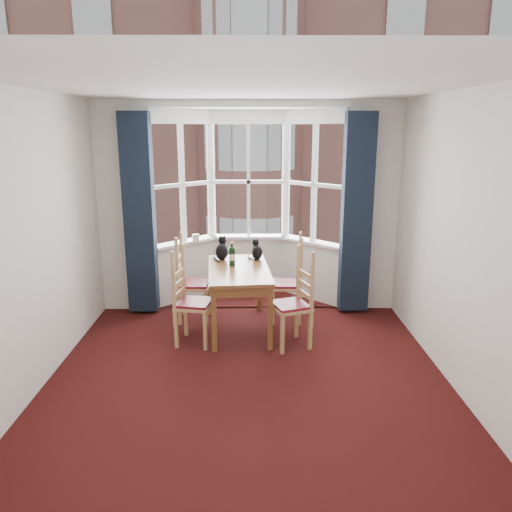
{
  "coord_description": "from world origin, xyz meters",
  "views": [
    {
      "loc": [
        0.04,
        -4.37,
        2.45
      ],
      "look_at": [
        0.09,
        1.05,
        1.05
      ],
      "focal_mm": 35.0,
      "sensor_mm": 36.0,
      "label": 1
    }
  ],
  "objects_px": {
    "chair_right_near": "(297,306)",
    "candle_short": "(197,237)",
    "chair_left_near": "(187,304)",
    "chair_right_far": "(293,285)",
    "cat_left": "(222,250)",
    "dining_table": "(239,276)",
    "chair_left_far": "(187,285)",
    "candle_tall": "(194,238)",
    "wine_bottle": "(232,255)",
    "cat_right": "(257,251)"
  },
  "relations": [
    {
      "from": "cat_right",
      "to": "dining_table",
      "type": "bearing_deg",
      "value": -117.01
    },
    {
      "from": "chair_left_far",
      "to": "candle_tall",
      "type": "distance_m",
      "value": 0.93
    },
    {
      "from": "chair_right_far",
      "to": "candle_short",
      "type": "xyz_separation_m",
      "value": [
        -1.32,
        0.85,
        0.45
      ]
    },
    {
      "from": "chair_right_near",
      "to": "wine_bottle",
      "type": "xyz_separation_m",
      "value": [
        -0.76,
        0.59,
        0.45
      ]
    },
    {
      "from": "chair_right_near",
      "to": "candle_short",
      "type": "relative_size",
      "value": 9.14
    },
    {
      "from": "dining_table",
      "to": "chair_right_near",
      "type": "height_order",
      "value": "chair_right_near"
    },
    {
      "from": "candle_tall",
      "to": "candle_short",
      "type": "bearing_deg",
      "value": 37.91
    },
    {
      "from": "candle_short",
      "to": "chair_right_near",
      "type": "bearing_deg",
      "value": -51.28
    },
    {
      "from": "candle_short",
      "to": "candle_tall",
      "type": "bearing_deg",
      "value": -142.09
    },
    {
      "from": "chair_left_near",
      "to": "chair_right_near",
      "type": "relative_size",
      "value": 1.0
    },
    {
      "from": "chair_right_far",
      "to": "cat_right",
      "type": "height_order",
      "value": "cat_right"
    },
    {
      "from": "chair_left_far",
      "to": "chair_right_near",
      "type": "height_order",
      "value": "same"
    },
    {
      "from": "chair_left_near",
      "to": "chair_right_near",
      "type": "distance_m",
      "value": 1.27
    },
    {
      "from": "dining_table",
      "to": "chair_right_far",
      "type": "bearing_deg",
      "value": 24.04
    },
    {
      "from": "cat_left",
      "to": "chair_right_far",
      "type": "bearing_deg",
      "value": -7.61
    },
    {
      "from": "dining_table",
      "to": "chair_left_far",
      "type": "relative_size",
      "value": 1.53
    },
    {
      "from": "chair_left_near",
      "to": "wine_bottle",
      "type": "bearing_deg",
      "value": 45.56
    },
    {
      "from": "chair_right_near",
      "to": "candle_tall",
      "type": "relative_size",
      "value": 8.84
    },
    {
      "from": "chair_right_far",
      "to": "wine_bottle",
      "type": "height_order",
      "value": "wine_bottle"
    },
    {
      "from": "dining_table",
      "to": "cat_left",
      "type": "bearing_deg",
      "value": 117.62
    },
    {
      "from": "candle_tall",
      "to": "chair_left_near",
      "type": "bearing_deg",
      "value": -87.43
    },
    {
      "from": "dining_table",
      "to": "candle_tall",
      "type": "relative_size",
      "value": 13.55
    },
    {
      "from": "dining_table",
      "to": "chair_right_near",
      "type": "relative_size",
      "value": 1.53
    },
    {
      "from": "chair_right_near",
      "to": "chair_right_far",
      "type": "relative_size",
      "value": 1.0
    },
    {
      "from": "chair_right_far",
      "to": "cat_left",
      "type": "relative_size",
      "value": 2.91
    },
    {
      "from": "chair_left_far",
      "to": "cat_left",
      "type": "height_order",
      "value": "cat_left"
    },
    {
      "from": "chair_left_near",
      "to": "candle_short",
      "type": "relative_size",
      "value": 9.14
    },
    {
      "from": "chair_left_near",
      "to": "chair_right_far",
      "type": "xyz_separation_m",
      "value": [
        1.29,
        0.7,
        0.0
      ]
    },
    {
      "from": "chair_left_near",
      "to": "candle_tall",
      "type": "relative_size",
      "value": 8.84
    },
    {
      "from": "cat_left",
      "to": "candle_tall",
      "type": "relative_size",
      "value": 3.04
    },
    {
      "from": "wine_bottle",
      "to": "candle_tall",
      "type": "relative_size",
      "value": 2.86
    },
    {
      "from": "chair_left_near",
      "to": "wine_bottle",
      "type": "height_order",
      "value": "wine_bottle"
    },
    {
      "from": "candle_tall",
      "to": "dining_table",
      "type": "bearing_deg",
      "value": -59.79
    },
    {
      "from": "chair_left_near",
      "to": "cat_left",
      "type": "bearing_deg",
      "value": 66.11
    },
    {
      "from": "candle_tall",
      "to": "wine_bottle",
      "type": "bearing_deg",
      "value": -60.18
    },
    {
      "from": "chair_right_near",
      "to": "cat_right",
      "type": "xyz_separation_m",
      "value": [
        -0.45,
        0.91,
        0.42
      ]
    },
    {
      "from": "dining_table",
      "to": "cat_right",
      "type": "bearing_deg",
      "value": 62.99
    },
    {
      "from": "dining_table",
      "to": "chair_right_far",
      "type": "height_order",
      "value": "chair_right_far"
    },
    {
      "from": "cat_right",
      "to": "candle_short",
      "type": "xyz_separation_m",
      "value": [
        -0.85,
        0.72,
        0.03
      ]
    },
    {
      "from": "cat_right",
      "to": "wine_bottle",
      "type": "relative_size",
      "value": 0.91
    },
    {
      "from": "cat_left",
      "to": "wine_bottle",
      "type": "bearing_deg",
      "value": -64.88
    },
    {
      "from": "chair_left_near",
      "to": "cat_right",
      "type": "relative_size",
      "value": 3.39
    },
    {
      "from": "cat_right",
      "to": "chair_left_far",
      "type": "bearing_deg",
      "value": -172.24
    },
    {
      "from": "wine_bottle",
      "to": "candle_tall",
      "type": "xyz_separation_m",
      "value": [
        -0.58,
        1.01,
        0.0
      ]
    },
    {
      "from": "chair_right_near",
      "to": "candle_short",
      "type": "bearing_deg",
      "value": 128.72
    },
    {
      "from": "chair_left_near",
      "to": "wine_bottle",
      "type": "relative_size",
      "value": 3.09
    },
    {
      "from": "candle_tall",
      "to": "candle_short",
      "type": "relative_size",
      "value": 1.03
    },
    {
      "from": "chair_left_near",
      "to": "candle_short",
      "type": "distance_m",
      "value": 1.62
    },
    {
      "from": "cat_left",
      "to": "dining_table",
      "type": "bearing_deg",
      "value": -62.38
    },
    {
      "from": "chair_left_far",
      "to": "chair_left_near",
      "type": "bearing_deg",
      "value": -83.06
    }
  ]
}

